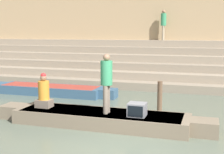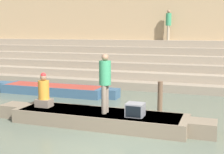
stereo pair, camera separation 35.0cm
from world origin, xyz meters
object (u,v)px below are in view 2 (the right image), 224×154
object	(u,v)px
person_rowing	(44,93)
tv_set	(135,110)
mooring_post	(160,98)
person_standing	(105,79)
rowboat_main	(99,118)
person_on_steps	(168,23)
moored_boat_shore	(53,89)

from	to	relation	value
person_rowing	tv_set	distance (m)	3.10
mooring_post	person_standing	bearing A→B (deg)	-125.35
rowboat_main	mooring_post	bearing A→B (deg)	49.22
person_rowing	person_on_steps	xyz separation A→B (m)	(2.33, 9.99, 2.49)
rowboat_main	person_standing	world-z (taller)	person_standing
person_standing	person_on_steps	xyz separation A→B (m)	(0.19, 10.07, 1.91)
moored_boat_shore	person_on_steps	bearing A→B (deg)	54.72
rowboat_main	person_on_steps	xyz separation A→B (m)	(0.42, 9.99, 3.13)
person_on_steps	mooring_post	bearing A→B (deg)	-48.38
person_standing	mooring_post	distance (m)	2.41
tv_set	person_rowing	bearing A→B (deg)	177.96
person_rowing	person_on_steps	bearing A→B (deg)	81.59
rowboat_main	person_on_steps	bearing A→B (deg)	87.98
rowboat_main	person_on_steps	distance (m)	10.48
rowboat_main	tv_set	bearing A→B (deg)	-6.55
mooring_post	person_on_steps	distance (m)	8.76
person_rowing	moored_boat_shore	distance (m)	4.28
tv_set	person_on_steps	bearing A→B (deg)	94.96
tv_set	mooring_post	world-z (taller)	mooring_post
person_rowing	mooring_post	size ratio (longest dim) A/B	0.96
moored_boat_shore	person_on_steps	world-z (taller)	person_on_steps
rowboat_main	person_standing	xyz separation A→B (m)	(0.23, -0.08, 1.22)
tv_set	moored_boat_shore	distance (m)	6.34
moored_boat_shore	mooring_post	bearing A→B (deg)	-22.23
moored_boat_shore	person_on_steps	size ratio (longest dim) A/B	3.54
tv_set	moored_boat_shore	size ratio (longest dim) A/B	0.08
mooring_post	person_on_steps	size ratio (longest dim) A/B	0.66
person_on_steps	person_rowing	bearing A→B (deg)	-69.23
person_on_steps	rowboat_main	bearing A→B (deg)	-58.51
moored_boat_shore	mooring_post	world-z (taller)	mooring_post
person_standing	mooring_post	size ratio (longest dim) A/B	1.52
person_on_steps	tv_set	bearing A→B (deg)	-51.82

